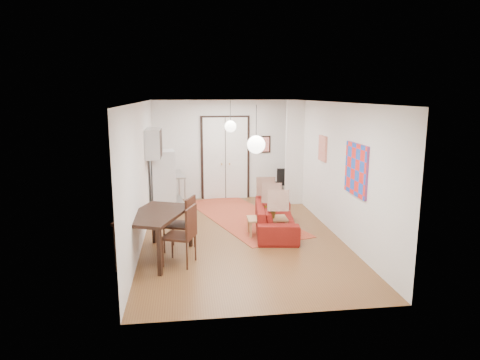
{
  "coord_description": "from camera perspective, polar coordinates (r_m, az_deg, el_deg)",
  "views": [
    {
      "loc": [
        -1.17,
        -8.96,
        3.08
      ],
      "look_at": [
        -0.01,
        -0.01,
        1.25
      ],
      "focal_mm": 32.0,
      "sensor_mm": 36.0,
      "label": 1
    }
  ],
  "objects": [
    {
      "name": "wall_right",
      "position": [
        9.67,
        12.5,
        1.49
      ],
      "size": [
        0.02,
        7.0,
        2.9
      ],
      "primitive_type": "cube",
      "color": "silver",
      "rests_on": "floor"
    },
    {
      "name": "bowl",
      "position": [
        11.4,
        -9.16,
        0.68
      ],
      "size": [
        0.29,
        0.29,
        0.05
      ],
      "primitive_type": "imported",
      "rotation": [
        0.0,
        0.0,
        0.35
      ],
      "color": "silver",
      "rests_on": "kitchen_counter"
    },
    {
      "name": "black_side_chair",
      "position": [
        12.78,
        5.71,
        0.02
      ],
      "size": [
        0.48,
        0.48,
        0.95
      ],
      "rotation": [
        0.0,
        0.0,
        3.04
      ],
      "color": "black",
      "rests_on": "floor"
    },
    {
      "name": "wall_front",
      "position": [
        5.81,
        4.55,
        -4.87
      ],
      "size": [
        4.2,
        0.02,
        2.9
      ],
      "primitive_type": "cube",
      "color": "silver",
      "rests_on": "floor"
    },
    {
      "name": "kilim_rug",
      "position": [
        10.89,
        0.3,
        -4.94
      ],
      "size": [
        2.81,
        4.49,
        0.01
      ],
      "primitive_type": "cube",
      "rotation": [
        0.0,
        0.0,
        0.32
      ],
      "color": "#B54C2D",
      "rests_on": "floor"
    },
    {
      "name": "potted_plant",
      "position": [
        9.45,
        4.25,
        -3.93
      ],
      "size": [
        0.35,
        0.3,
        0.38
      ],
      "primitive_type": "imported",
      "rotation": [
        0.0,
        0.0,
        -0.03
      ],
      "color": "#386D31",
      "rests_on": "coffee_table"
    },
    {
      "name": "dining_table",
      "position": [
        8.2,
        -11.17,
        -4.97
      ],
      "size": [
        1.44,
        1.83,
        0.89
      ],
      "rotation": [
        0.0,
        0.0,
        -0.37
      ],
      "color": "black",
      "rests_on": "floor"
    },
    {
      "name": "stub_partition",
      "position": [
        12.01,
        7.28,
        3.57
      ],
      "size": [
        0.5,
        0.1,
        2.9
      ],
      "primitive_type": "cube",
      "color": "silver",
      "rests_on": "floor"
    },
    {
      "name": "soap_bottle",
      "position": [
        11.93,
        -9.34,
        1.5
      ],
      "size": [
        0.12,
        0.11,
        0.2
      ],
      "primitive_type": "imported",
      "rotation": [
        0.0,
        0.0,
        0.35
      ],
      "color": "teal",
      "rests_on": "kitchen_counter"
    },
    {
      "name": "dining_chair_far",
      "position": [
        8.0,
        -8.16,
        -6.4
      ],
      "size": [
        0.68,
        0.82,
        1.1
      ],
      "rotation": [
        0.0,
        0.0,
        -1.94
      ],
      "color": "#391D12",
      "rests_on": "floor"
    },
    {
      "name": "floor",
      "position": [
        9.54,
        0.07,
        -7.36
      ],
      "size": [
        7.0,
        7.0,
        0.0
      ],
      "primitive_type": "plane",
      "color": "brown",
      "rests_on": "ground"
    },
    {
      "name": "pendant_front",
      "position": [
        7.1,
        2.17,
        4.75
      ],
      "size": [
        0.3,
        0.3,
        0.8
      ],
      "color": "white",
      "rests_on": "ceiling"
    },
    {
      "name": "fridge",
      "position": [
        11.23,
        -10.18,
        -0.3
      ],
      "size": [
        0.66,
        0.66,
        1.65
      ],
      "primitive_type": "cube",
      "rotation": [
        0.0,
        0.0,
        0.14
      ],
      "color": "silver",
      "rests_on": "floor"
    },
    {
      "name": "pendant_back",
      "position": [
        11.05,
        -1.28,
        7.16
      ],
      "size": [
        0.3,
        0.3,
        0.8
      ],
      "color": "white",
      "rests_on": "ceiling"
    },
    {
      "name": "painting_popart",
      "position": [
        8.48,
        15.24,
        1.35
      ],
      "size": [
        0.05,
        1.0,
        1.0
      ],
      "primitive_type": "cube",
      "color": "red",
      "rests_on": "wall_right"
    },
    {
      "name": "wall_left",
      "position": [
        9.15,
        -13.09,
        0.9
      ],
      "size": [
        0.02,
        7.0,
        2.9
      ],
      "primitive_type": "cube",
      "color": "silver",
      "rests_on": "floor"
    },
    {
      "name": "painting_abstract",
      "position": [
        10.36,
        10.97,
        4.16
      ],
      "size": [
        0.05,
        0.5,
        0.6
      ],
      "primitive_type": "cube",
      "color": "beige",
      "rests_on": "wall_right"
    },
    {
      "name": "coffee_table",
      "position": [
        9.5,
        3.64,
        -5.35
      ],
      "size": [
        0.89,
        0.51,
        0.39
      ],
      "rotation": [
        0.0,
        0.0,
        -0.03
      ],
      "color": "tan",
      "rests_on": "floor"
    },
    {
      "name": "dining_chair_near",
      "position": [
        8.67,
        -8.11,
        -4.99
      ],
      "size": [
        0.68,
        0.82,
        1.1
      ],
      "rotation": [
        0.0,
        0.0,
        -1.94
      ],
      "color": "#391D12",
      "rests_on": "floor"
    },
    {
      "name": "sofa",
      "position": [
        9.75,
        4.75,
        -4.99
      ],
      "size": [
        2.31,
        1.17,
        0.65
      ],
      "primitive_type": "imported",
      "rotation": [
        0.0,
        0.0,
        1.43
      ],
      "color": "maroon",
      "rests_on": "floor"
    },
    {
      "name": "wall_back",
      "position": [
        12.62,
        -2.0,
        4.04
      ],
      "size": [
        4.2,
        0.02,
        2.9
      ],
      "primitive_type": "cube",
      "color": "silver",
      "rests_on": "floor"
    },
    {
      "name": "ceiling",
      "position": [
        9.03,
        0.07,
        10.32
      ],
      "size": [
        4.2,
        7.0,
        0.02
      ],
      "primitive_type": "cube",
      "color": "white",
      "rests_on": "wall_back"
    },
    {
      "name": "double_doors",
      "position": [
        12.61,
        -1.97,
        2.89
      ],
      "size": [
        1.44,
        0.06,
        2.5
      ],
      "primitive_type": "cube",
      "color": "white",
      "rests_on": "wall_back"
    },
    {
      "name": "poster_back",
      "position": [
        12.73,
        3.19,
        4.77
      ],
      "size": [
        0.4,
        0.03,
        0.5
      ],
      "primitive_type": "cube",
      "color": "red",
      "rests_on": "wall_back"
    },
    {
      "name": "kitchen_counter",
      "position": [
        11.77,
        -9.07,
        -0.76
      ],
      "size": [
        0.78,
        1.31,
        0.95
      ],
      "rotation": [
        0.0,
        0.0,
        0.14
      ],
      "color": "#A9ACAE",
      "rests_on": "floor"
    },
    {
      "name": "wall_cabinet",
      "position": [
        10.55,
        -11.44,
        4.82
      ],
      "size": [
        0.35,
        1.0,
        0.7
      ],
      "primitive_type": "cube",
      "color": "silver",
      "rests_on": "wall_left"
    },
    {
      "name": "print_left",
      "position": [
        11.05,
        -12.06,
        5.35
      ],
      "size": [
        0.03,
        0.44,
        0.54
      ],
      "primitive_type": "cube",
      "color": "#93633D",
      "rests_on": "wall_left"
    }
  ]
}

